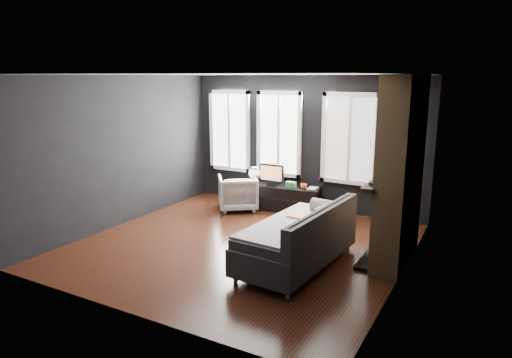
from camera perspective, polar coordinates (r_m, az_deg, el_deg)
The scene contains 18 objects.
floor at distance 7.47m, azimuth -1.80°, elevation -8.25°, with size 5.00×5.00×0.00m, color black.
ceiling at distance 6.97m, azimuth -1.96°, elevation 12.94°, with size 5.00×5.00×0.00m, color white.
wall_back at distance 9.31m, azimuth 6.04°, elevation 4.50°, with size 5.00×0.02×2.70m, color black.
wall_left at distance 8.63m, azimuth -16.32°, elevation 3.40°, with size 0.02×5.00×2.70m, color black.
wall_right at distance 6.23m, azimuth 18.31°, elevation -0.20°, with size 0.02×5.00×2.70m, color black.
windows at distance 9.36m, azimuth 3.51°, elevation 10.92°, with size 4.00×0.16×1.76m, color white, non-canonical shape.
fireplace at distance 6.84m, azimuth 17.62°, elevation 0.97°, with size 0.70×1.62×2.70m, color #93724C, non-canonical shape.
sofa at distance 6.59m, azimuth 5.13°, elevation -6.98°, with size 1.07×2.13×0.92m, color black, non-canonical shape.
stripe_pillow at distance 6.70m, azimuth 8.27°, elevation -4.89°, with size 0.08×0.36×0.36m, color gray.
armchair at distance 9.29m, azimuth -2.30°, elevation -1.52°, with size 0.75×0.71×0.78m, color silver.
media_console at distance 9.27m, azimuth 3.50°, elevation -2.41°, with size 1.47×0.46×0.51m, color black, non-canonical shape.
monitor at distance 9.26m, azimuth 1.96°, elevation 0.75°, with size 0.55×0.12×0.49m, color black, non-canonical shape.
desk_fan at distance 9.36m, azimuth -0.14°, elevation 0.49°, with size 0.26×0.26×0.36m, color #A0A0A0, non-canonical shape.
mug at distance 9.03m, azimuth 5.98°, elevation -0.81°, with size 0.13×0.10×0.13m, color orange.
book at distance 9.06m, azimuth 6.60°, elevation -0.41°, with size 0.17×0.02×0.24m, color tan.
storage_box at distance 9.12m, azimuth 4.37°, elevation -0.69°, with size 0.20×0.13×0.11m, color #2A7139.
mantel_vase at distance 7.33m, azimuth 16.41°, elevation 1.57°, with size 0.18×0.19×0.18m, color gold.
mantel_clock at distance 6.39m, azimuth 14.37°, elevation -0.56°, with size 0.11×0.11×0.04m, color black.
Camera 1 is at (3.57, -5.99, 2.68)m, focal length 32.00 mm.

